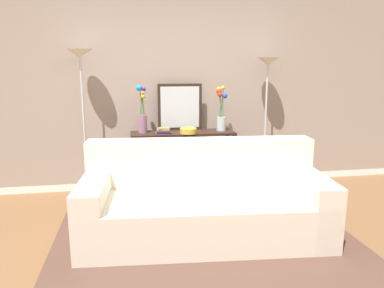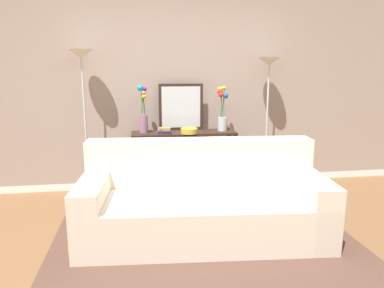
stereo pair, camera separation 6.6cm
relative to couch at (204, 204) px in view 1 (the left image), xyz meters
The scene contains 13 objects.
ground_plane 0.68m from the couch, 103.03° to the right, with size 16.00×16.00×0.02m, color brown.
back_wall 1.90m from the couch, 94.85° to the left, with size 12.00×0.15×2.72m.
area_rug 0.34m from the couch, 91.87° to the right, with size 2.79×2.00×0.01m.
couch is the anchor object (origin of this frame).
console_table 1.26m from the couch, 90.82° to the left, with size 1.30×0.37×0.79m.
floor_lamp_left 2.06m from the couch, 134.23° to the left, with size 0.28×0.28×1.79m.
floor_lamp_right 1.94m from the couch, 49.28° to the left, with size 0.28×0.28×1.71m.
wall_mirror 1.60m from the couch, 91.32° to the left, with size 0.57×0.02×0.59m.
vase_tall_flowers 1.54m from the couch, 112.35° to the left, with size 0.12×0.12×0.59m.
vase_short_flowers 1.52m from the couch, 69.14° to the left, with size 0.14×0.12×0.57m.
fruit_bowl 1.23m from the couch, 88.30° to the left, with size 0.21×0.21×0.07m.
book_stack 1.29m from the couch, 103.36° to the left, with size 0.19×0.14×0.07m.
book_row_under_console 1.33m from the couch, 108.76° to the left, with size 0.26×0.18×0.13m.
Camera 1 is at (-0.52, -2.62, 1.58)m, focal length 33.85 mm.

